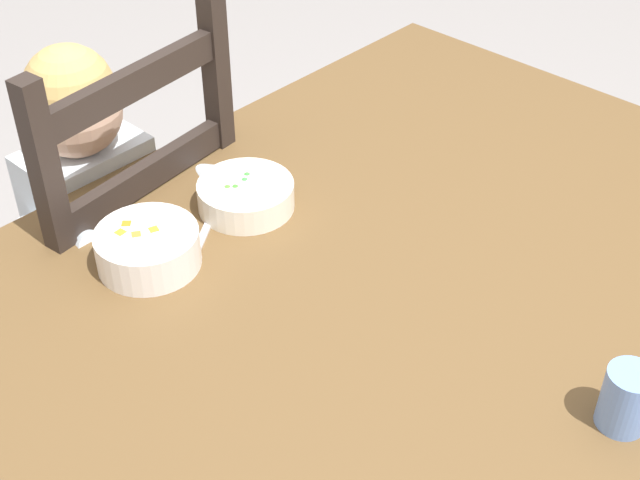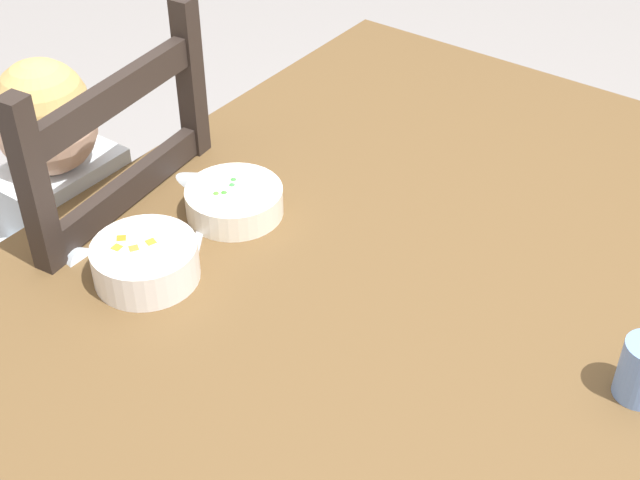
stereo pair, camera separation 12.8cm
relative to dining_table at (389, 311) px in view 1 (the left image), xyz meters
The scene contains 7 objects.
dining_table is the anchor object (origin of this frame).
dining_chair 0.61m from the dining_table, 103.68° to the left, with size 0.46×0.46×1.04m.
child_figure 0.59m from the dining_table, 104.35° to the left, with size 0.32×0.31×0.97m.
bowl_of_peas 0.30m from the dining_table, 99.06° to the left, with size 0.16×0.16×0.05m.
bowl_of_carrots 0.39m from the dining_table, 131.69° to the left, with size 0.16×0.16×0.06m.
spoon 0.32m from the dining_table, 126.97° to the left, with size 0.13×0.09×0.01m.
drinking_cup 0.43m from the dining_table, 95.91° to the right, with size 0.06×0.06×0.09m, color #7098E3.
Camera 1 is at (-0.84, -0.63, 1.62)m, focal length 49.86 mm.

